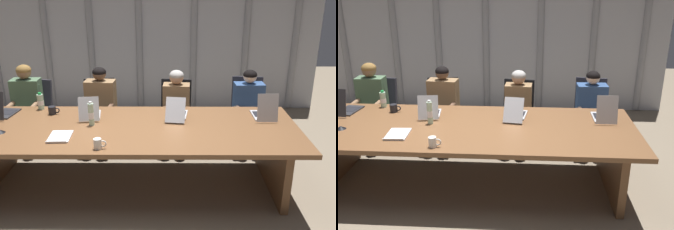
# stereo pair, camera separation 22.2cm
# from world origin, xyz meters

# --- Properties ---
(ground_plane) EXTENTS (12.26, 12.26, 0.00)m
(ground_plane) POSITION_xyz_m (0.00, 0.00, 0.00)
(ground_plane) COLOR #7F705B
(conference_table) EXTENTS (3.73, 1.37, 0.74)m
(conference_table) POSITION_xyz_m (0.00, 0.00, 0.59)
(conference_table) COLOR brown
(conference_table) RESTS_ON ground_plane
(curtain_backdrop) EXTENTS (6.13, 0.17, 3.03)m
(curtain_backdrop) POSITION_xyz_m (-0.00, 2.79, 1.51)
(curtain_backdrop) COLOR #B2B2B7
(curtain_backdrop) RESTS_ON ground_plane
(laptop_left_end) EXTENTS (0.27, 0.44, 0.34)m
(laptop_left_end) POSITION_xyz_m (-1.55, 0.33, 0.80)
(laptop_left_end) COLOR #2D2D33
(laptop_left_end) RESTS_ON conference_table
(laptop_left_mid) EXTENTS (0.28, 0.40, 0.29)m
(laptop_left_mid) POSITION_xyz_m (-0.50, 0.28, 0.80)
(laptop_left_mid) COLOR #BCBCC1
(laptop_left_mid) RESTS_ON conference_table
(laptop_center) EXTENTS (0.28, 0.48, 0.28)m
(laptop_center) POSITION_xyz_m (0.52, 0.30, 0.79)
(laptop_center) COLOR #BCBCC1
(laptop_center) RESTS_ON conference_table
(laptop_right_mid) EXTENTS (0.23, 0.41, 0.33)m
(laptop_right_mid) POSITION_xyz_m (1.54, 0.28, 0.80)
(laptop_right_mid) COLOR #BCBCC1
(laptop_right_mid) RESTS_ON conference_table
(office_chair_left_end) EXTENTS (0.60, 0.60, 0.92)m
(office_chair_left_end) POSITION_xyz_m (-1.50, 1.16, 0.34)
(office_chair_left_end) COLOR #2D2D38
(office_chair_left_end) RESTS_ON ground_plane
(office_chair_left_mid) EXTENTS (0.60, 0.61, 0.93)m
(office_chair_left_mid) POSITION_xyz_m (-0.54, 1.16, 0.35)
(office_chair_left_mid) COLOR black
(office_chair_left_mid) RESTS_ON ground_plane
(office_chair_center) EXTENTS (0.60, 0.60, 0.92)m
(office_chair_center) POSITION_xyz_m (0.51, 1.16, 0.34)
(office_chair_center) COLOR black
(office_chair_center) RESTS_ON ground_plane
(office_chair_right_mid) EXTENTS (0.60, 0.60, 0.96)m
(office_chair_right_mid) POSITION_xyz_m (1.53, 1.17, 0.35)
(office_chair_right_mid) COLOR #2D2D38
(office_chair_right_mid) RESTS_ON ground_plane
(person_left_end) EXTENTS (0.40, 0.55, 1.19)m
(person_left_end) POSITION_xyz_m (-1.53, 1.01, 0.67)
(person_left_end) COLOR #4C6B4C
(person_left_end) RESTS_ON ground_plane
(person_left_mid) EXTENTS (0.44, 0.56, 1.16)m
(person_left_mid) POSITION_xyz_m (-0.52, 1.01, 0.65)
(person_left_mid) COLOR olive
(person_left_mid) RESTS_ON ground_plane
(person_center) EXTENTS (0.40, 0.56, 1.12)m
(person_center) POSITION_xyz_m (0.52, 1.00, 0.63)
(person_center) COLOR olive
(person_center) RESTS_ON ground_plane
(person_right_mid) EXTENTS (0.42, 0.55, 1.12)m
(person_right_mid) POSITION_xyz_m (1.53, 1.00, 0.63)
(person_right_mid) COLOR #335184
(person_right_mid) RESTS_ON ground_plane
(water_bottle_primary) EXTENTS (0.06, 0.06, 0.28)m
(water_bottle_primary) POSITION_xyz_m (-0.43, 0.05, 0.87)
(water_bottle_primary) COLOR #ADD1B2
(water_bottle_primary) RESTS_ON conference_table
(water_bottle_secondary) EXTENTS (0.08, 0.08, 0.21)m
(water_bottle_secondary) POSITION_xyz_m (-1.17, 0.58, 0.84)
(water_bottle_secondary) COLOR #ADD1B2
(water_bottle_secondary) RESTS_ON conference_table
(coffee_mug_near) EXTENTS (0.14, 0.09, 0.10)m
(coffee_mug_near) POSITION_xyz_m (-0.97, 0.40, 0.79)
(coffee_mug_near) COLOR black
(coffee_mug_near) RESTS_ON conference_table
(coffee_mug_far) EXTENTS (0.13, 0.08, 0.10)m
(coffee_mug_far) POSITION_xyz_m (-0.25, -0.55, 0.79)
(coffee_mug_far) COLOR white
(coffee_mug_far) RESTS_ON conference_table
(conference_mic_left_side) EXTENTS (0.11, 0.11, 0.03)m
(conference_mic_left_side) POSITION_xyz_m (-1.37, -0.17, 0.76)
(conference_mic_left_side) COLOR black
(conference_mic_left_side) RESTS_ON conference_table
(spiral_notepad) EXTENTS (0.24, 0.32, 0.03)m
(spiral_notepad) POSITION_xyz_m (-0.69, -0.29, 0.75)
(spiral_notepad) COLOR silver
(spiral_notepad) RESTS_ON conference_table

